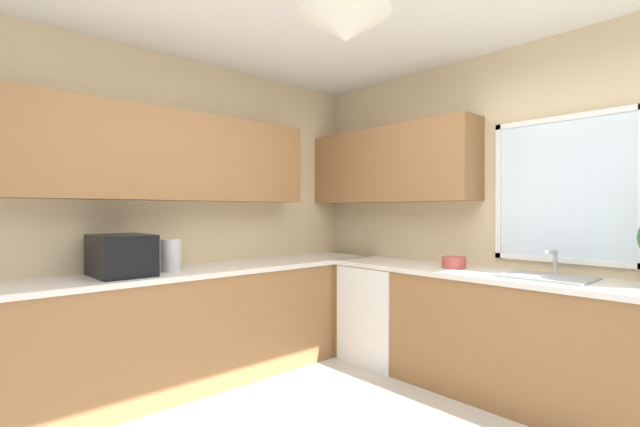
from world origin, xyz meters
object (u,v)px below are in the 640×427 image
Objects in this scene: dishwasher at (383,313)px; kettle at (171,255)px; microwave at (121,255)px; sink_assembly at (547,276)px; bowl at (454,262)px.

dishwasher is 3.54× the size of kettle.
dishwasher is 2.27m from microwave.
dishwasher is 1.49m from sink_assembly.
bowl is at bearing 2.44° from dishwasher.
microwave is at bearing -107.58° from dishwasher.
bowl is at bearing -179.43° from sink_assembly.
microwave is 0.36m from kettle.
microwave is 2.96m from sink_assembly.
kettle is 1.28× the size of bowl.
sink_assembly is (2.05, 1.77, -0.11)m from kettle.
bowl is (-0.70, -0.01, 0.03)m from sink_assembly.
kettle is 0.44× the size of sink_assembly.
dishwasher is 1.56× the size of sink_assembly.
kettle is 2.21m from bowl.
sink_assembly is (1.41, 0.04, 0.49)m from dishwasher.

